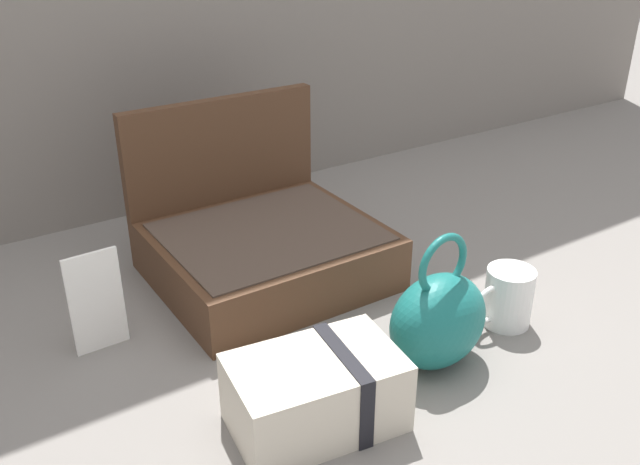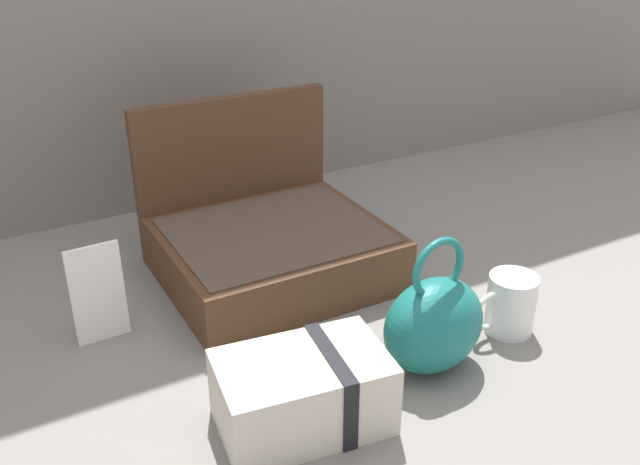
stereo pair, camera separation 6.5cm
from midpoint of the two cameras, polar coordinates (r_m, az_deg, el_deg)
The scene contains 6 objects.
ground_plane at distance 1.16m, azimuth 1.35°, elevation -6.67°, with size 6.00×6.00×0.00m, color slate.
open_suitcase at distance 1.26m, azimuth -2.92°, elevation -0.54°, with size 0.38×0.35×0.30m.
teal_pouch_handbag at distance 1.02m, azimuth 11.18°, elevation -7.40°, with size 0.17×0.13×0.21m.
cream_toiletry_bag at distance 0.92m, azimuth 0.85°, elevation -13.02°, with size 0.23×0.16×0.11m.
coffee_mug at distance 1.15m, azimuth 16.93°, elevation -5.70°, with size 0.12×0.08×0.10m.
info_card_left at distance 1.10m, azimuth -16.23°, elevation -4.90°, with size 0.08×0.01×0.16m, color white.
Camera 2 is at (-0.47, -0.86, 0.63)m, focal length 38.85 mm.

